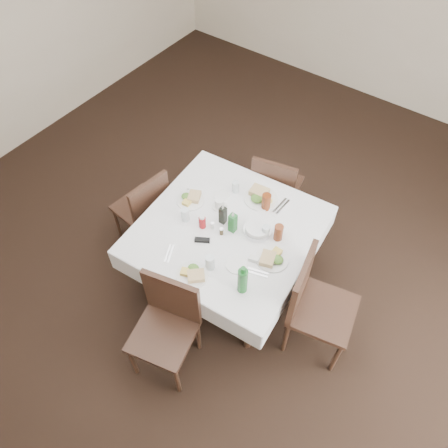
% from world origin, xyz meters
% --- Properties ---
extents(ground_plane, '(7.00, 7.00, 0.00)m').
position_xyz_m(ground_plane, '(0.00, 0.00, 0.00)').
color(ground_plane, black).
extents(room_shell, '(6.04, 7.04, 2.80)m').
position_xyz_m(room_shell, '(0.00, 0.00, 1.71)').
color(room_shell, beige).
rests_on(room_shell, ground).
extents(dining_table, '(1.52, 1.52, 0.76)m').
position_xyz_m(dining_table, '(0.20, -0.08, 0.69)').
color(dining_table, black).
rests_on(dining_table, ground).
extents(chair_north, '(0.51, 0.51, 0.91)m').
position_xyz_m(chair_north, '(0.17, 0.78, 0.52)').
color(chair_north, black).
rests_on(chair_north, ground).
extents(chair_south, '(0.55, 0.55, 0.97)m').
position_xyz_m(chair_south, '(0.26, -0.94, 0.55)').
color(chair_south, black).
rests_on(chair_south, ground).
extents(chair_east, '(0.57, 0.57, 1.03)m').
position_xyz_m(chair_east, '(1.09, -0.16, 0.59)').
color(chair_east, black).
rests_on(chair_east, ground).
extents(chair_west, '(0.48, 0.48, 0.91)m').
position_xyz_m(chair_west, '(-0.68, -0.16, 0.52)').
color(chair_west, black).
rests_on(chair_west, ground).
extents(meal_north, '(0.30, 0.30, 0.07)m').
position_xyz_m(meal_north, '(0.24, 0.36, 0.79)').
color(meal_north, white).
rests_on(meal_north, dining_table).
extents(meal_south, '(0.25, 0.25, 0.05)m').
position_xyz_m(meal_south, '(0.26, -0.61, 0.78)').
color(meal_south, white).
rests_on(meal_south, dining_table).
extents(meal_east, '(0.27, 0.27, 0.06)m').
position_xyz_m(meal_east, '(0.67, -0.13, 0.78)').
color(meal_east, white).
rests_on(meal_east, dining_table).
extents(meal_west, '(0.24, 0.24, 0.05)m').
position_xyz_m(meal_west, '(-0.24, -0.01, 0.78)').
color(meal_west, white).
rests_on(meal_west, dining_table).
extents(side_plate_a, '(0.14, 0.14, 0.01)m').
position_xyz_m(side_plate_a, '(-0.05, 0.19, 0.77)').
color(side_plate_a, white).
rests_on(side_plate_a, dining_table).
extents(side_plate_b, '(0.18, 0.18, 0.01)m').
position_xyz_m(side_plate_b, '(0.48, -0.33, 0.77)').
color(side_plate_b, white).
rests_on(side_plate_b, dining_table).
extents(water_n, '(0.06, 0.06, 0.11)m').
position_xyz_m(water_n, '(0.02, 0.31, 0.82)').
color(water_n, silver).
rests_on(water_n, dining_table).
extents(water_s, '(0.07, 0.07, 0.13)m').
position_xyz_m(water_s, '(0.32, -0.47, 0.83)').
color(water_s, silver).
rests_on(water_s, dining_table).
extents(water_e, '(0.07, 0.07, 0.12)m').
position_xyz_m(water_e, '(0.51, 0.04, 0.82)').
color(water_e, silver).
rests_on(water_e, dining_table).
extents(water_w, '(0.07, 0.07, 0.13)m').
position_xyz_m(water_w, '(-0.14, -0.21, 0.82)').
color(water_w, silver).
rests_on(water_w, dining_table).
extents(iced_tea_a, '(0.08, 0.08, 0.16)m').
position_xyz_m(iced_tea_a, '(0.34, 0.30, 0.84)').
color(iced_tea_a, maroon).
rests_on(iced_tea_a, dining_table).
extents(iced_tea_b, '(0.07, 0.07, 0.15)m').
position_xyz_m(iced_tea_b, '(0.60, 0.08, 0.84)').
color(iced_tea_b, maroon).
rests_on(iced_tea_b, dining_table).
extents(bread_basket, '(0.23, 0.23, 0.08)m').
position_xyz_m(bread_basket, '(0.43, 0.04, 0.80)').
color(bread_basket, silver).
rests_on(bread_basket, dining_table).
extents(oil_cruet_dark, '(0.05, 0.05, 0.22)m').
position_xyz_m(oil_cruet_dark, '(0.13, -0.04, 0.86)').
color(oil_cruet_dark, black).
rests_on(oil_cruet_dark, dining_table).
extents(oil_cruet_green, '(0.06, 0.06, 0.24)m').
position_xyz_m(oil_cruet_green, '(0.25, -0.07, 0.86)').
color(oil_cruet_green, '#1B6224').
rests_on(oil_cruet_green, dining_table).
extents(ketchup_bottle, '(0.06, 0.06, 0.13)m').
position_xyz_m(ketchup_bottle, '(0.02, -0.18, 0.82)').
color(ketchup_bottle, '#A60E13').
rests_on(ketchup_bottle, dining_table).
extents(salt_shaker, '(0.03, 0.03, 0.07)m').
position_xyz_m(salt_shaker, '(0.10, -0.15, 0.80)').
color(salt_shaker, white).
rests_on(salt_shaker, dining_table).
extents(pepper_shaker, '(0.03, 0.03, 0.07)m').
position_xyz_m(pepper_shaker, '(0.20, -0.15, 0.80)').
color(pepper_shaker, '#46371D').
rests_on(pepper_shaker, dining_table).
extents(coffee_mug, '(0.14, 0.13, 0.09)m').
position_xyz_m(coffee_mug, '(0.01, 0.07, 0.81)').
color(coffee_mug, white).
rests_on(coffee_mug, dining_table).
extents(sunglasses, '(0.13, 0.10, 0.03)m').
position_xyz_m(sunglasses, '(0.12, -0.31, 0.78)').
color(sunglasses, black).
rests_on(sunglasses, dining_table).
extents(green_bottle, '(0.08, 0.08, 0.29)m').
position_xyz_m(green_bottle, '(0.63, -0.49, 0.89)').
color(green_bottle, '#1B6224').
rests_on(green_bottle, dining_table).
extents(sugar_caddy, '(0.09, 0.07, 0.04)m').
position_xyz_m(sugar_caddy, '(0.56, -0.22, 0.78)').
color(sugar_caddy, white).
rests_on(sugar_caddy, dining_table).
extents(cutlery_n, '(0.06, 0.20, 0.01)m').
position_xyz_m(cutlery_n, '(0.44, 0.39, 0.77)').
color(cutlery_n, silver).
rests_on(cutlery_n, dining_table).
extents(cutlery_s, '(0.11, 0.17, 0.01)m').
position_xyz_m(cutlery_s, '(-0.02, -0.56, 0.77)').
color(cutlery_s, silver).
rests_on(cutlery_s, dining_table).
extents(cutlery_e, '(0.20, 0.10, 0.01)m').
position_xyz_m(cutlery_e, '(0.64, -0.30, 0.77)').
color(cutlery_e, silver).
rests_on(cutlery_e, dining_table).
extents(cutlery_w, '(0.19, 0.05, 0.01)m').
position_xyz_m(cutlery_w, '(-0.25, 0.05, 0.77)').
color(cutlery_w, silver).
rests_on(cutlery_w, dining_table).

